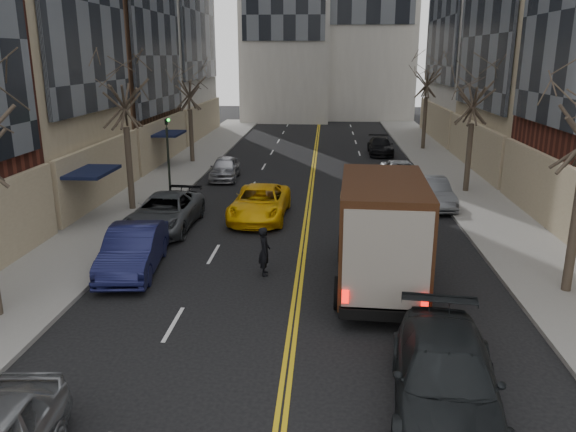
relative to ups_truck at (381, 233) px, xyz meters
name	(u,v)px	position (x,y,z in m)	size (l,w,h in m)	color
sidewalk_left	(167,180)	(-11.72, 15.82, -1.85)	(4.00, 66.00, 0.15)	slate
sidewalk_right	(461,184)	(6.28, 15.82, -1.85)	(4.00, 66.00, 0.15)	slate
tree_lf_mid	(122,76)	(-11.52, 8.82, 4.68)	(3.20, 3.20, 8.91)	#382D23
tree_lf_far	(189,78)	(-11.52, 21.82, 4.10)	(3.20, 3.20, 8.12)	#382D23
tree_rt_mid	(475,82)	(6.08, 13.82, 4.25)	(3.20, 3.20, 8.32)	#382D23
tree_rt_far	(428,66)	(6.08, 28.82, 4.82)	(3.20, 3.20, 9.11)	#382D23
traffic_signal	(168,149)	(-10.12, 10.82, 0.90)	(0.29, 0.26, 4.70)	black
ups_truck	(381,233)	(0.00, 0.00, 0.00)	(3.12, 7.09, 3.81)	black
observer_sedan	(445,378)	(0.82, -6.82, -1.11)	(2.93, 5.84, 1.63)	black
taxi	(260,203)	(-4.98, 7.96, -1.16)	(2.54, 5.50, 1.53)	#F6B80A
pedestrian	(264,251)	(-3.97, 0.83, -1.04)	(0.64, 0.42, 1.77)	black
parked_lf_b	(133,250)	(-8.72, 0.84, -1.10)	(1.74, 4.98, 1.64)	#13163E
parked_lf_c	(165,212)	(-9.02, 5.97, -1.14)	(2.58, 5.59, 1.55)	#464A4E
parked_lf_d	(170,209)	(-9.02, 6.83, -1.24)	(1.90, 4.67, 1.36)	black
parked_lf_e	(225,168)	(-8.20, 16.58, -1.22)	(1.67, 4.14, 1.41)	#A2A3A9
parked_rt_a	(431,192)	(3.58, 10.73, -1.17)	(1.59, 4.55, 1.50)	#52555A
parked_rt_b	(400,173)	(2.66, 15.99, -1.25)	(2.22, 4.81, 1.34)	#B2B6BA
parked_rt_c	(380,146)	(2.38, 26.43, -1.26)	(1.86, 4.57, 1.33)	black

